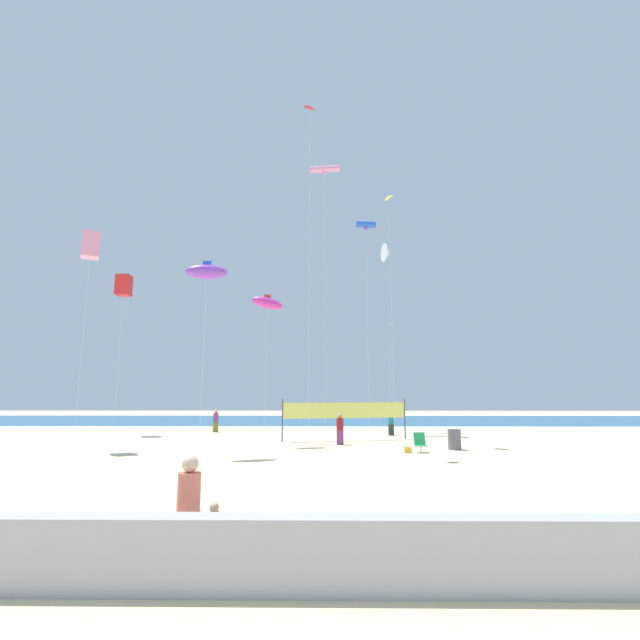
{
  "coord_description": "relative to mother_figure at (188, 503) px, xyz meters",
  "views": [
    {
      "loc": [
        1.11,
        -17.62,
        2.64
      ],
      "look_at": [
        0.77,
        9.06,
        7.02
      ],
      "focal_mm": 25.6,
      "sensor_mm": 36.0,
      "label": 1
    }
  ],
  "objects": [
    {
      "name": "ground_plane",
      "position": [
        1.15,
        9.8,
        -0.88
      ],
      "size": [
        120.0,
        120.0,
        0.0
      ],
      "primitive_type": "plane",
      "color": "beige"
    },
    {
      "name": "ocean_band",
      "position": [
        1.15,
        41.68,
        -0.87
      ],
      "size": [
        120.0,
        20.0,
        0.01
      ],
      "primitive_type": "cube",
      "color": "#28608C",
      "rests_on": "ground"
    },
    {
      "name": "boardwalk_ledge",
      "position": [
        1.15,
        -1.19,
        -0.39
      ],
      "size": [
        28.0,
        0.44,
        0.98
      ],
      "primitive_type": "cube",
      "color": "#A8A8AD",
      "rests_on": "ground"
    },
    {
      "name": "mother_figure",
      "position": [
        0.0,
        0.0,
        0.0
      ],
      "size": [
        0.38,
        0.38,
        1.64
      ],
      "rotation": [
        0.0,
        0.0,
        -0.28
      ],
      "color": "gold",
      "rests_on": "ground"
    },
    {
      "name": "toddler_figure",
      "position": [
        0.45,
        -0.08,
        -0.39
      ],
      "size": [
        0.21,
        0.21,
        0.91
      ],
      "rotation": [
        0.0,
        0.0,
        0.38
      ],
      "color": "white",
      "rests_on": "ground"
    },
    {
      "name": "beachgoer_teal_shirt",
      "position": [
        6.56,
        23.02,
        -0.03
      ],
      "size": [
        0.36,
        0.36,
        1.6
      ],
      "rotation": [
        0.0,
        0.0,
        0.01
      ],
      "color": "#2D2D33",
      "rests_on": "ground"
    },
    {
      "name": "beachgoer_plum_shirt",
      "position": [
        -5.67,
        25.56,
        -0.02
      ],
      "size": [
        0.37,
        0.37,
        1.61
      ],
      "rotation": [
        0.0,
        0.0,
        0.53
      ],
      "color": "olive",
      "rests_on": "ground"
    },
    {
      "name": "beachgoer_maroon_shirt",
      "position": [
        3.01,
        17.28,
        0.01
      ],
      "size": [
        0.38,
        0.38,
        1.67
      ],
      "rotation": [
        0.0,
        0.0,
        5.51
      ],
      "color": "#7A3872",
      "rests_on": "ground"
    },
    {
      "name": "folding_beach_chair",
      "position": [
        6.64,
        14.08,
        -0.41
      ],
      "size": [
        0.52,
        0.65,
        0.89
      ],
      "rotation": [
        0.0,
        0.0,
        0.55
      ],
      "color": "#1E8C4C",
      "rests_on": "ground"
    },
    {
      "name": "trash_barrel",
      "position": [
        8.53,
        15.12,
        -0.39
      ],
      "size": [
        0.62,
        0.62,
        0.98
      ],
      "primitive_type": "cylinder",
      "color": "#595960",
      "rests_on": "ground"
    },
    {
      "name": "volleyball_net",
      "position": [
        3.4,
        19.55,
        0.75
      ],
      "size": [
        7.34,
        1.77,
        2.4
      ],
      "color": "#4C4C51",
      "rests_on": "ground"
    },
    {
      "name": "beach_handbag",
      "position": [
        6.03,
        13.89,
        -0.75
      ],
      "size": [
        0.32,
        0.16,
        0.26
      ],
      "primitive_type": "cube",
      "color": "gold",
      "rests_on": "ground"
    },
    {
      "name": "kite_magenta_inflatable",
      "position": [
        -1.03,
        17.25,
        6.85
      ],
      "size": [
        1.92,
        0.93,
        8.22
      ],
      "color": "silver",
      "rests_on": "ground"
    },
    {
      "name": "kite_yellow_diamond",
      "position": [
        6.06,
        18.31,
        13.33
      ],
      "size": [
        0.75,
        0.76,
        14.71
      ],
      "color": "silver",
      "rests_on": "ground"
    },
    {
      "name": "kite_violet_inflatable",
      "position": [
        -3.37,
        12.97,
        7.49
      ],
      "size": [
        2.11,
        1.36,
        8.91
      ],
      "color": "silver",
      "rests_on": "ground"
    },
    {
      "name": "kite_pink_tube",
      "position": [
        2.23,
        26.63,
        19.76
      ],
      "size": [
        2.47,
        0.76,
        20.95
      ],
      "color": "silver",
      "rests_on": "ground"
    },
    {
      "name": "kite_red_diamond",
      "position": [
        1.44,
        14.46,
        16.57
      ],
      "size": [
        0.8,
        0.8,
        18.12
      ],
      "color": "silver",
      "rests_on": "ground"
    },
    {
      "name": "kite_blue_tube",
      "position": [
        5.55,
        27.68,
        15.44
      ],
      "size": [
        1.64,
        0.67,
        16.64
      ],
      "color": "silver",
      "rests_on": "ground"
    },
    {
      "name": "kite_red_box",
      "position": [
        -12.26,
        23.88,
        9.51
      ],
      "size": [
        0.96,
        0.96,
        11.14
      ],
      "color": "silver",
      "rests_on": "ground"
    },
    {
      "name": "kite_pink_box",
      "position": [
        -10.22,
        15.24,
        9.59
      ],
      "size": [
        1.16,
        1.16,
        11.17
      ],
      "color": "silver",
      "rests_on": "ground"
    },
    {
      "name": "kite_white_delta",
      "position": [
        6.78,
        24.49,
        12.06
      ],
      "size": [
        0.79,
        1.46,
        13.65
      ],
      "color": "silver",
      "rests_on": "ground"
    }
  ]
}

